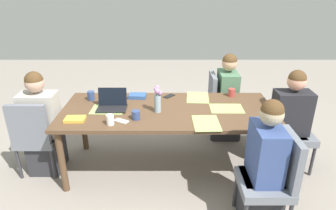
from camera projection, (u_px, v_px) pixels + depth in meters
The scene contains 24 objects.
ground_plane at pixel (168, 167), 3.58m from camera, with size 10.00×10.00×0.00m, color gray.
dining_table at pixel (168, 115), 3.31m from camera, with size 2.33×1.00×0.76m.
chair_near_left_near at pixel (273, 176), 2.60m from camera, with size 0.44×0.44×0.90m.
person_near_left_near at pixel (263, 169), 2.64m from camera, with size 0.36×0.40×1.19m.
chair_far_left_mid at pixel (220, 102), 4.13m from camera, with size 0.44×0.44×0.90m.
person_far_left_mid at pixel (226, 102), 4.07m from camera, with size 0.36×0.40×1.19m.
chair_head_right_left_far at pixel (291, 126), 3.48m from camera, with size 0.44×0.44×0.90m.
person_head_right_left_far at pixel (289, 127), 3.40m from camera, with size 0.40×0.36×1.19m.
chair_head_left_right_near at pixel (35, 134), 3.29m from camera, with size 0.44×0.44×0.90m.
person_head_left_right_near at pixel (43, 129), 3.35m from camera, with size 0.40×0.36×1.19m.
flower_vase at pixel (158, 99), 3.15m from camera, with size 0.09×0.09×0.30m.
placemat_near_left_near at pixel (206, 123), 2.96m from camera, with size 0.36×0.26×0.00m, color #9EBC66.
placemat_far_left_mid at pixel (198, 97), 3.59m from camera, with size 0.36×0.26×0.00m, color #9EBC66.
placemat_head_right_left_far at pixel (227, 108), 3.29m from camera, with size 0.36×0.26×0.00m, color #9EBC66.
placemat_head_left_right_near at pixel (108, 109), 3.27m from camera, with size 0.36×0.26×0.00m, color #9EBC66.
laptop_head_left_right_near at pixel (112, 105), 3.28m from camera, with size 0.32×0.22×0.21m.
coffee_mug_near_left at pixel (232, 92), 3.62m from camera, with size 0.08×0.08×0.09m, color #AD3D38.
coffee_mug_near_right at pixel (110, 120), 2.92m from camera, with size 0.08×0.08×0.10m, color white.
coffee_mug_centre_left at pixel (91, 96), 3.50m from camera, with size 0.08×0.08×0.11m, color #33477A.
coffee_mug_centre_right at pixel (136, 115), 3.03m from camera, with size 0.08×0.08×0.09m, color #33477A.
book_red_cover at pixel (75, 119), 3.02m from camera, with size 0.20×0.14×0.03m, color gold.
book_blue_cover at pixel (138, 96), 3.58m from camera, with size 0.20×0.14×0.04m, color #335693.
phone_black at pixel (169, 96), 3.63m from camera, with size 0.15×0.07×0.01m, color black.
phone_silver at pixel (121, 121), 3.00m from camera, with size 0.15×0.07×0.01m, color silver.
Camera 1 is at (0.00, -2.99, 2.10)m, focal length 31.88 mm.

